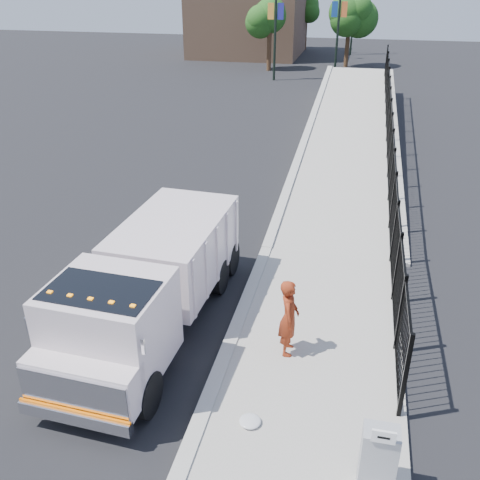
# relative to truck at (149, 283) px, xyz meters

# --- Properties ---
(ground) EXTENTS (120.00, 120.00, 0.00)m
(ground) POSITION_rel_truck_xyz_m (1.87, 0.44, -1.32)
(ground) COLOR black
(ground) RESTS_ON ground
(sidewalk) EXTENTS (3.55, 12.00, 0.12)m
(sidewalk) POSITION_rel_truck_xyz_m (3.79, -1.56, -1.26)
(sidewalk) COLOR #9E998E
(sidewalk) RESTS_ON ground
(curb) EXTENTS (0.30, 12.00, 0.16)m
(curb) POSITION_rel_truck_xyz_m (1.87, -1.56, -1.24)
(curb) COLOR #ADAAA3
(curb) RESTS_ON ground
(ramp) EXTENTS (3.95, 24.06, 3.19)m
(ramp) POSITION_rel_truck_xyz_m (3.99, 16.44, -1.32)
(ramp) COLOR #9E998E
(ramp) RESTS_ON ground
(iron_fence) EXTENTS (0.10, 28.00, 1.80)m
(iron_fence) POSITION_rel_truck_xyz_m (5.42, 12.44, -0.42)
(iron_fence) COLOR black
(iron_fence) RESTS_ON ground
(truck) EXTENTS (2.56, 6.95, 2.35)m
(truck) POSITION_rel_truck_xyz_m (0.00, 0.00, 0.00)
(truck) COLOR black
(truck) RESTS_ON ground
(worker) EXTENTS (0.47, 0.67, 1.75)m
(worker) POSITION_rel_truck_xyz_m (3.14, -0.16, -0.33)
(worker) COLOR maroon
(worker) RESTS_ON sidewalk
(utility_cabinet) EXTENTS (0.55, 0.40, 1.25)m
(utility_cabinet) POSITION_rel_truck_xyz_m (4.97, -3.26, -0.57)
(utility_cabinet) COLOR gray
(utility_cabinet) RESTS_ON sidewalk
(arrow_sign) EXTENTS (0.35, 0.04, 0.22)m
(arrow_sign) POSITION_rel_truck_xyz_m (4.97, -3.48, 0.16)
(arrow_sign) COLOR white
(arrow_sign) RESTS_ON utility_cabinet
(debris) EXTENTS (0.40, 0.40, 0.10)m
(debris) POSITION_rel_truck_xyz_m (2.78, -2.36, -1.15)
(debris) COLOR silver
(debris) RESTS_ON sidewalk
(light_pole_0) EXTENTS (3.77, 0.22, 8.00)m
(light_pole_0) POSITION_rel_truck_xyz_m (-2.16, 31.54, 3.04)
(light_pole_0) COLOR black
(light_pole_0) RESTS_ON ground
(light_pole_1) EXTENTS (3.77, 0.22, 8.00)m
(light_pole_1) POSITION_rel_truck_xyz_m (1.55, 34.66, 3.04)
(light_pole_1) COLOR black
(light_pole_1) RESTS_ON ground
(light_pole_2) EXTENTS (3.77, 0.22, 8.00)m
(light_pole_2) POSITION_rel_truck_xyz_m (-2.46, 42.71, 3.04)
(light_pole_2) COLOR black
(light_pole_2) RESTS_ON ground
(light_pole_3) EXTENTS (3.78, 0.22, 8.00)m
(light_pole_3) POSITION_rel_truck_xyz_m (2.30, 46.33, 3.04)
(light_pole_3) COLOR black
(light_pole_3) RESTS_ON ground
(tree_0) EXTENTS (2.73, 2.73, 5.37)m
(tree_0) POSITION_rel_truck_xyz_m (-3.59, 35.72, 2.63)
(tree_0) COLOR #382314
(tree_0) RESTS_ON ground
(tree_1) EXTENTS (2.85, 2.85, 5.42)m
(tree_1) POSITION_rel_truck_xyz_m (2.51, 39.00, 2.64)
(tree_1) COLOR #382314
(tree_1) RESTS_ON ground
(tree_2) EXTENTS (2.47, 2.47, 5.24)m
(tree_2) POSITION_rel_truck_xyz_m (-2.22, 49.41, 2.62)
(tree_2) COLOR #382314
(tree_2) RESTS_ON ground
(building) EXTENTS (10.00, 10.00, 8.00)m
(building) POSITION_rel_truck_xyz_m (-7.13, 44.44, 2.68)
(building) COLOR #8C664C
(building) RESTS_ON ground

